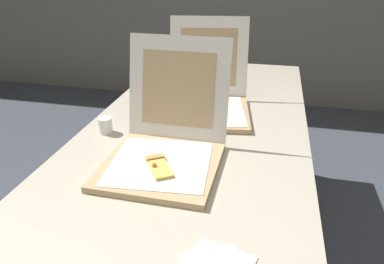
# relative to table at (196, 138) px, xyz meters

# --- Properties ---
(table) EXTENTS (0.90, 2.08, 0.72)m
(table) POSITION_rel_table_xyz_m (0.00, 0.00, 0.00)
(table) COLOR #BCB29E
(table) RESTS_ON ground
(pizza_box_front) EXTENTS (0.38, 0.47, 0.39)m
(pizza_box_front) POSITION_rel_table_xyz_m (-0.05, -0.28, 0.10)
(pizza_box_front) COLOR tan
(pizza_box_front) RESTS_ON table
(pizza_box_middle) EXTENTS (0.44, 0.53, 0.38)m
(pizza_box_middle) POSITION_rel_table_xyz_m (0.01, 0.20, 0.10)
(pizza_box_middle) COLOR tan
(pizza_box_middle) RESTS_ON table
(cup_white_far) EXTENTS (0.05, 0.05, 0.06)m
(cup_white_far) POSITION_rel_table_xyz_m (-0.24, 0.34, 0.08)
(cup_white_far) COLOR white
(cup_white_far) RESTS_ON table
(cup_white_near_center) EXTENTS (0.05, 0.05, 0.06)m
(cup_white_near_center) POSITION_rel_table_xyz_m (-0.34, -0.12, 0.08)
(cup_white_near_center) COLOR white
(cup_white_near_center) RESTS_ON table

